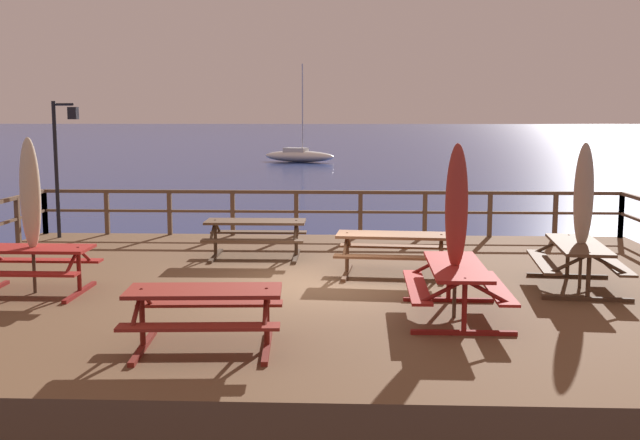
# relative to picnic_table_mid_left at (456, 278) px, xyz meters

# --- Properties ---
(ground_plane) EXTENTS (600.00, 600.00, 0.00)m
(ground_plane) POSITION_rel_picnic_table_mid_left_xyz_m (-2.08, 2.08, -1.44)
(ground_plane) COLOR navy
(wooden_deck) EXTENTS (14.12, 11.03, 0.88)m
(wooden_deck) POSITION_rel_picnic_table_mid_left_xyz_m (-2.08, 2.08, -1.01)
(wooden_deck) COLOR brown
(wooden_deck) RESTS_ON ground
(railing_waterside_far) EXTENTS (13.92, 0.10, 1.09)m
(railing_waterside_far) POSITION_rel_picnic_table_mid_left_xyz_m (-2.08, 7.44, 0.17)
(railing_waterside_far) COLOR brown
(railing_waterside_far) RESTS_ON wooden_deck
(picnic_table_mid_left) EXTENTS (1.42, 2.20, 0.78)m
(picnic_table_mid_left) POSITION_rel_picnic_table_mid_left_xyz_m (0.00, 0.00, 0.00)
(picnic_table_mid_left) COLOR maroon
(picnic_table_mid_left) RESTS_ON wooden_deck
(picnic_table_front_left) EXTENTS (1.88, 1.40, 0.78)m
(picnic_table_front_left) POSITION_rel_picnic_table_mid_left_xyz_m (-6.67, 1.18, -0.01)
(picnic_table_front_left) COLOR maroon
(picnic_table_front_left) RESTS_ON wooden_deck
(picnic_table_front_right) EXTENTS (1.59, 2.25, 0.78)m
(picnic_table_front_right) POSITION_rel_picnic_table_mid_left_xyz_m (2.27, 1.95, -0.00)
(picnic_table_front_right) COLOR brown
(picnic_table_front_right) RESTS_ON wooden_deck
(picnic_table_back_left) EXTENTS (2.16, 1.57, 0.78)m
(picnic_table_back_left) POSITION_rel_picnic_table_mid_left_xyz_m (-0.75, 2.85, -0.00)
(picnic_table_back_left) COLOR brown
(picnic_table_back_left) RESTS_ON wooden_deck
(picnic_table_back_right) EXTENTS (2.02, 1.42, 0.78)m
(picnic_table_back_right) POSITION_rel_picnic_table_mid_left_xyz_m (-3.46, 4.51, -0.00)
(picnic_table_back_right) COLOR brown
(picnic_table_back_right) RESTS_ON wooden_deck
(picnic_table_mid_right) EXTENTS (1.98, 1.52, 0.78)m
(picnic_table_mid_right) POSITION_rel_picnic_table_mid_left_xyz_m (-3.30, -1.69, -0.01)
(picnic_table_mid_right) COLOR maroon
(picnic_table_mid_right) RESTS_ON wooden_deck
(patio_umbrella_tall_mid_right) EXTENTS (0.32, 0.32, 2.50)m
(patio_umbrella_tall_mid_right) POSITION_rel_picnic_table_mid_left_xyz_m (-0.02, -0.02, 1.02)
(patio_umbrella_tall_mid_right) COLOR #4C3828
(patio_umbrella_tall_mid_right) RESTS_ON wooden_deck
(patio_umbrella_tall_mid_left) EXTENTS (0.32, 0.32, 2.54)m
(patio_umbrella_tall_mid_left) POSITION_rel_picnic_table_mid_left_xyz_m (-6.67, 1.22, 1.05)
(patio_umbrella_tall_mid_left) COLOR #4C3828
(patio_umbrella_tall_mid_left) RESTS_ON wooden_deck
(patio_umbrella_short_mid) EXTENTS (0.32, 0.32, 2.44)m
(patio_umbrella_short_mid) POSITION_rel_picnic_table_mid_left_xyz_m (2.33, 2.01, 0.98)
(patio_umbrella_short_mid) COLOR #4C3828
(patio_umbrella_short_mid) RESTS_ON wooden_deck
(lamp_post_hooked) EXTENTS (0.67, 0.32, 3.20)m
(lamp_post_hooked) POSITION_rel_picnic_table_mid_left_xyz_m (-8.25, 6.83, 1.55)
(lamp_post_hooked) COLOR black
(lamp_post_hooked) RESTS_ON wooden_deck
(sailboat_distant) EXTENTS (6.20, 3.73, 7.72)m
(sailboat_distant) POSITION_rel_picnic_table_mid_left_xyz_m (-5.86, 50.82, -0.93)
(sailboat_distant) COLOR white
(sailboat_distant) RESTS_ON ground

